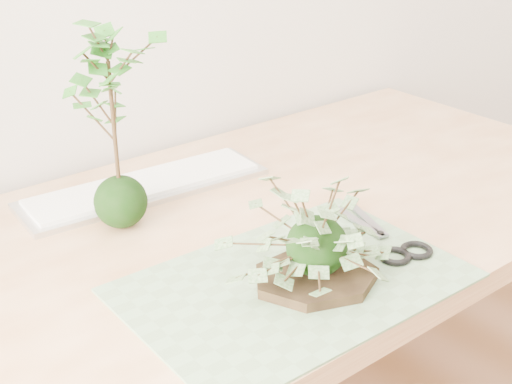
# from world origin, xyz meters

# --- Properties ---
(desk) EXTENTS (1.60, 0.70, 0.74)m
(desk) POSITION_xyz_m (-0.01, 1.23, 0.65)
(desk) COLOR #D7AF83
(desk) RESTS_ON ground_plane
(cutting_mat) EXTENTS (0.48, 0.32, 0.00)m
(cutting_mat) POSITION_xyz_m (-0.01, 1.04, 0.74)
(cutting_mat) COLOR #66865D
(cutting_mat) RESTS_ON desk
(stone_dish) EXTENTS (0.24, 0.24, 0.01)m
(stone_dish) POSITION_xyz_m (0.01, 1.02, 0.75)
(stone_dish) COLOR black
(stone_dish) RESTS_ON cutting_mat
(ivy_kokedama) EXTENTS (0.28, 0.28, 0.17)m
(ivy_kokedama) POSITION_xyz_m (0.01, 1.02, 0.84)
(ivy_kokedama) COLOR black
(ivy_kokedama) RESTS_ON stone_dish
(maple_kokedama) EXTENTS (0.24, 0.24, 0.36)m
(maple_kokedama) POSITION_xyz_m (-0.12, 1.34, 0.99)
(maple_kokedama) COLOR black
(maple_kokedama) RESTS_ON desk
(keyboard) EXTENTS (0.46, 0.16, 0.02)m
(keyboard) POSITION_xyz_m (-0.02, 1.43, 0.75)
(keyboard) COLOR #BBBBBB
(keyboard) RESTS_ON desk
(scissors) EXTENTS (0.10, 0.21, 0.01)m
(scissors) POSITION_xyz_m (0.17, 1.01, 0.75)
(scissors) COLOR gray
(scissors) RESTS_ON cutting_mat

